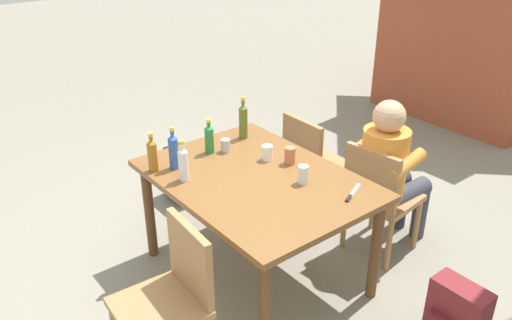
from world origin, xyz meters
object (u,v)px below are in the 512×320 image
cup_glass (303,174)px  cup_terracotta (290,155)px  chair_far_right (378,195)px  bottle_amber (152,155)px  chair_near_right (172,293)px  table_knife (352,194)px  person_in_white_shirt (390,169)px  bottle_green (209,138)px  backpack_by_near_side (184,175)px  backpack_by_far_side (456,316)px  bottle_olive (243,120)px  bottle_blue (173,151)px  chair_far_left (312,161)px  cup_white (267,153)px  dining_table (256,189)px  bottle_clear (183,163)px  cup_steel (226,145)px

cup_glass → cup_terracotta: bearing=155.2°
chair_far_right → bottle_amber: (-0.82, -1.30, 0.39)m
chair_near_right → table_knife: chair_near_right is taller
person_in_white_shirt → bottle_amber: 1.64m
bottle_green → backpack_by_near_side: bottle_green is taller
backpack_by_near_side → backpack_by_far_side: size_ratio=1.08×
cup_glass → bottle_green: bearing=-164.0°
backpack_by_near_side → bottle_olive: bearing=11.6°
bottle_amber → cup_terracotta: bottle_amber is taller
bottle_green → backpack_by_far_side: size_ratio=0.62×
chair_far_right → bottle_olive: 1.10m
bottle_blue → cup_terracotta: size_ratio=2.50×
cup_terracotta → table_knife: cup_terracotta is taller
chair_far_left → chair_near_right: bearing=-68.3°
cup_terracotta → cup_white: bearing=-149.2°
dining_table → chair_near_right: bearing=-68.2°
bottle_olive → person_in_white_shirt: bearing=36.3°
bottle_amber → bottle_clear: (0.23, 0.09, 0.00)m
chair_near_right → bottle_green: 1.21m
chair_far_left → cup_white: size_ratio=8.42×
bottle_amber → bottle_green: bearing=90.2°
bottle_green → bottle_amber: bottle_amber is taller
cup_terracotta → backpack_by_far_side: bearing=10.0°
chair_far_left → bottle_clear: size_ratio=3.20×
bottle_green → bottle_olive: bottle_olive is taller
dining_table → cup_terracotta: 0.33m
dining_table → cup_steel: 0.45m
bottle_green → cup_terracotta: 0.58m
bottle_clear → chair_near_right: bearing=-37.9°
person_in_white_shirt → bottle_olive: 1.10m
chair_near_right → bottle_amber: bottle_amber is taller
chair_far_right → chair_near_right: bearing=-90.1°
bottle_green → cup_steel: size_ratio=2.69×
chair_far_left → cup_glass: size_ratio=7.34×
bottle_olive → bottle_amber: bearing=-85.8°
backpack_by_far_side → cup_terracotta: bearing=-170.0°
chair_far_right → bottle_green: size_ratio=3.49×
chair_near_right → cup_terracotta: 1.23m
cup_steel → chair_near_right: bearing=-49.8°
cup_white → cup_glass: cup_glass is taller
dining_table → chair_far_right: (0.34, 0.83, -0.19)m
bottle_green → cup_glass: bearing=16.0°
bottle_green → cup_terracotta: (0.47, 0.32, -0.05)m
bottle_clear → backpack_by_near_side: size_ratio=0.62×
person_in_white_shirt → backpack_by_far_side: person_in_white_shirt is taller
bottle_amber → bottle_blue: size_ratio=0.92×
cup_white → backpack_by_near_side: 1.23m
bottle_olive → bottle_blue: (0.11, -0.65, -0.01)m
bottle_olive → chair_far_left: bearing=68.5°
bottle_clear → cup_steel: bearing=111.6°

